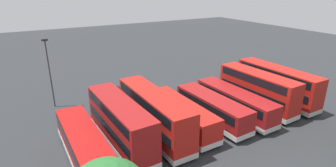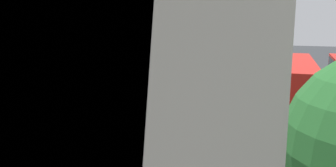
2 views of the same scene
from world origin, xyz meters
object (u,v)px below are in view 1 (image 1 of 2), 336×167
(bus_single_deck_fourth, at_px, (212,108))
(bus_single_deck_fifth, at_px, (181,114))
(bus_double_decker_sixth, at_px, (154,113))
(bus_double_decker_seventh, at_px, (120,122))
(bus_single_deck_far_end, at_px, (83,143))
(lamp_post_tall, at_px, (49,69))
(car_hatchback_silver, at_px, (122,94))
(bus_double_decker_second, at_px, (257,89))
(bus_single_deck_third, at_px, (235,102))
(bus_double_decker_near_end, at_px, (277,83))

(bus_single_deck_fourth, height_order, bus_single_deck_fifth, same)
(bus_double_decker_sixth, distance_m, bus_double_decker_seventh, 3.59)
(bus_double_decker_seventh, distance_m, bus_single_deck_far_end, 3.76)
(bus_double_decker_sixth, relative_size, lamp_post_tall, 1.38)
(bus_double_decker_seventh, relative_size, car_hatchback_silver, 2.59)
(bus_double_decker_second, xyz_separation_m, bus_double_decker_seventh, (17.57, -0.26, 0.00))
(bus_single_deck_far_end, distance_m, lamp_post_tall, 13.44)
(bus_single_deck_third, height_order, bus_single_deck_fourth, same)
(lamp_post_tall, bearing_deg, bus_double_decker_near_end, 153.86)
(bus_single_deck_fifth, distance_m, bus_double_decker_sixth, 3.25)
(bus_single_deck_fourth, height_order, bus_double_decker_seventh, bus_double_decker_seventh)
(bus_double_decker_near_end, xyz_separation_m, bus_single_deck_fifth, (14.63, 0.01, -0.83))
(bus_double_decker_near_end, bearing_deg, bus_single_deck_fifth, 0.03)
(car_hatchback_silver, bearing_deg, lamp_post_tall, -13.73)
(bus_double_decker_sixth, height_order, lamp_post_tall, lamp_post_tall)
(car_hatchback_silver, bearing_deg, bus_double_decker_second, 141.52)
(bus_single_deck_fifth, relative_size, lamp_post_tall, 1.21)
(bus_double_decker_seventh, relative_size, bus_single_deck_far_end, 1.06)
(bus_single_deck_third, bearing_deg, lamp_post_tall, -35.31)
(bus_single_deck_fourth, xyz_separation_m, bus_double_decker_seventh, (10.51, -0.44, 0.83))
(bus_double_decker_second, bearing_deg, bus_single_deck_fourth, 1.40)
(bus_single_deck_fifth, distance_m, lamp_post_tall, 17.01)
(lamp_post_tall, bearing_deg, bus_double_decker_second, 149.64)
(bus_double_decker_second, bearing_deg, bus_double_decker_near_end, -176.71)
(bus_double_decker_second, height_order, car_hatchback_silver, bus_double_decker_second)
(bus_single_deck_fifth, distance_m, car_hatchback_silver, 10.91)
(bus_double_decker_second, distance_m, bus_double_decker_sixth, 13.99)
(bus_double_decker_near_end, bearing_deg, bus_double_decker_sixth, -0.74)
(lamp_post_tall, bearing_deg, bus_double_decker_seventh, 108.74)
(bus_single_deck_fourth, xyz_separation_m, lamp_post_tall, (14.75, -12.95, 3.37))
(bus_single_deck_far_end, relative_size, lamp_post_tall, 1.20)
(bus_single_deck_fifth, bearing_deg, bus_double_decker_second, 178.89)
(bus_double_decker_second, xyz_separation_m, lamp_post_tall, (21.81, -12.78, 2.55))
(bus_double_decker_second, xyz_separation_m, bus_single_deck_fifth, (10.85, -0.21, -0.83))
(bus_double_decker_near_end, height_order, bus_single_deck_fourth, bus_double_decker_near_end)
(bus_single_deck_fourth, bearing_deg, bus_double_decker_second, -178.60)
(bus_single_deck_fifth, bearing_deg, bus_single_deck_far_end, 2.37)
(bus_double_decker_near_end, xyz_separation_m, lamp_post_tall, (25.59, -12.56, 2.54))
(bus_single_deck_fifth, bearing_deg, bus_single_deck_fourth, 174.24)
(bus_single_deck_fourth, relative_size, bus_double_decker_seventh, 0.94)
(bus_single_deck_fifth, relative_size, bus_double_decker_sixth, 0.88)
(bus_single_deck_fourth, bearing_deg, bus_double_decker_near_end, -177.94)
(bus_single_deck_third, distance_m, bus_single_deck_far_end, 17.57)
(bus_double_decker_second, xyz_separation_m, bus_double_decker_sixth, (13.98, -0.45, 0.00))
(bus_single_deck_fourth, bearing_deg, bus_single_deck_far_end, 0.18)
(bus_single_deck_far_end, bearing_deg, bus_single_deck_fourth, -179.82)
(bus_double_decker_near_end, height_order, car_hatchback_silver, bus_double_decker_near_end)
(bus_double_decker_second, height_order, bus_single_deck_fifth, bus_double_decker_second)
(bus_single_deck_fourth, relative_size, bus_single_deck_far_end, 1.00)
(bus_double_decker_second, height_order, bus_single_deck_far_end, bus_double_decker_second)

